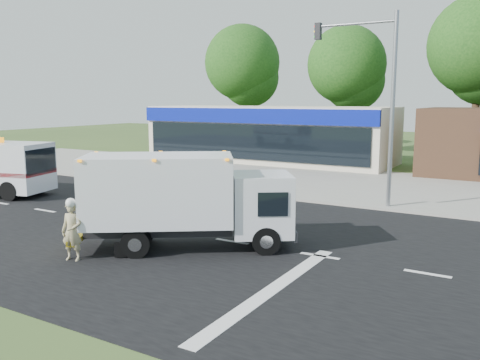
# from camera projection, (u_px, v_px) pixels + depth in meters

# --- Properties ---
(ground) EXTENTS (120.00, 120.00, 0.00)m
(ground) POSITION_uv_depth(u_px,v_px,m) (232.00, 242.00, 16.29)
(ground) COLOR #385123
(ground) RESTS_ON ground
(road_asphalt) EXTENTS (60.00, 14.00, 0.02)m
(road_asphalt) POSITION_uv_depth(u_px,v_px,m) (232.00, 242.00, 16.29)
(road_asphalt) COLOR black
(road_asphalt) RESTS_ON ground
(sidewalk) EXTENTS (60.00, 2.40, 0.12)m
(sidewalk) POSITION_uv_depth(u_px,v_px,m) (325.00, 198.00, 23.25)
(sidewalk) COLOR gray
(sidewalk) RESTS_ON ground
(parking_apron) EXTENTS (60.00, 9.00, 0.02)m
(parking_apron) POSITION_uv_depth(u_px,v_px,m) (363.00, 181.00, 28.19)
(parking_apron) COLOR gray
(parking_apron) RESTS_ON ground
(lane_markings) EXTENTS (55.20, 7.00, 0.01)m
(lane_markings) POSITION_uv_depth(u_px,v_px,m) (248.00, 259.00, 14.46)
(lane_markings) COLOR silver
(lane_markings) RESTS_ON road_asphalt
(ems_box_truck) EXTENTS (6.52, 5.34, 2.90)m
(ems_box_truck) POSITION_uv_depth(u_px,v_px,m) (182.00, 195.00, 15.33)
(ems_box_truck) COLOR black
(ems_box_truck) RESTS_ON ground
(emergency_worker) EXTENTS (0.71, 0.58, 1.81)m
(emergency_worker) POSITION_uv_depth(u_px,v_px,m) (72.00, 230.00, 14.29)
(emergency_worker) COLOR tan
(emergency_worker) RESTS_ON ground
(retail_strip_mall) EXTENTS (18.00, 6.20, 4.00)m
(retail_strip_mall) POSITION_uv_depth(u_px,v_px,m) (269.00, 134.00, 37.43)
(retail_strip_mall) COLOR beige
(retail_strip_mall) RESTS_ON ground
(traffic_signal_pole) EXTENTS (3.51, 0.25, 8.00)m
(traffic_signal_pole) POSITION_uv_depth(u_px,v_px,m) (377.00, 89.00, 20.79)
(traffic_signal_pole) COLOR gray
(traffic_signal_pole) RESTS_ON ground
(background_trees) EXTENTS (36.77, 7.39, 12.10)m
(background_trees) POSITION_uv_depth(u_px,v_px,m) (411.00, 62.00, 39.50)
(background_trees) COLOR #332114
(background_trees) RESTS_ON ground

